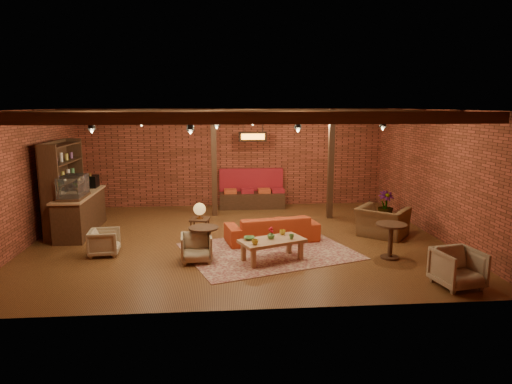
{
  "coord_description": "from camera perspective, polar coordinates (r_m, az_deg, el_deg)",
  "views": [
    {
      "loc": [
        -0.45,
        -10.98,
        3.31
      ],
      "look_at": [
        0.46,
        0.2,
        1.16
      ],
      "focal_mm": 32.0,
      "sensor_mm": 36.0,
      "label": 1
    }
  ],
  "objects": [
    {
      "name": "floor",
      "position": [
        11.48,
        -2.22,
        -5.94
      ],
      "size": [
        10.0,
        10.0,
        0.0
      ],
      "primitive_type": "plane",
      "color": "#391B0E",
      "rests_on": "ground"
    },
    {
      "name": "armchair_far",
      "position": [
        9.27,
        23.94,
        -8.49
      ],
      "size": [
        0.88,
        0.84,
        0.79
      ],
      "primitive_type": "imported",
      "rotation": [
        0.0,
        0.0,
        0.18
      ],
      "color": "beige",
      "rests_on": "floor"
    },
    {
      "name": "plant_counter",
      "position": [
        12.86,
        -20.61,
        0.77
      ],
      "size": [
        0.35,
        0.39,
        0.3
      ],
      "primitive_type": "imported",
      "color": "#337F33",
      "rests_on": "service_counter"
    },
    {
      "name": "ceiling_spotlights",
      "position": [
        11.0,
        -2.33,
        8.47
      ],
      "size": [
        6.4,
        4.4,
        0.28
      ],
      "primitive_type": null,
      "color": "black",
      "rests_on": "ceiling"
    },
    {
      "name": "rug",
      "position": [
        10.57,
        1.56,
        -7.39
      ],
      "size": [
        4.35,
        3.81,
        0.01
      ],
      "primitive_type": "cube",
      "rotation": [
        0.0,
        0.0,
        0.33
      ],
      "color": "maroon",
      "rests_on": "floor"
    },
    {
      "name": "side_table_book",
      "position": [
        12.46,
        15.03,
        -2.79
      ],
      "size": [
        0.47,
        0.47,
        0.51
      ],
      "rotation": [
        0.0,
        0.0,
        0.06
      ],
      "color": "black",
      "rests_on": "floor"
    },
    {
      "name": "ceiling_pipe",
      "position": [
        12.6,
        -2.64,
        8.72
      ],
      "size": [
        9.6,
        0.12,
        0.12
      ],
      "primitive_type": "cylinder",
      "rotation": [
        0.0,
        1.57,
        0.0
      ],
      "color": "black",
      "rests_on": "ceiling"
    },
    {
      "name": "armchair_right",
      "position": [
        12.05,
        15.55,
        -3.03
      ],
      "size": [
        1.37,
        1.33,
        1.02
      ],
      "primitive_type": "imported",
      "rotation": [
        0.0,
        0.0,
        2.43
      ],
      "color": "brown",
      "rests_on": "floor"
    },
    {
      "name": "side_table_lamp",
      "position": [
        11.29,
        -7.06,
        -2.49
      ],
      "size": [
        0.52,
        0.52,
        0.95
      ],
      "rotation": [
        0.0,
        0.0,
        -0.16
      ],
      "color": "black",
      "rests_on": "floor"
    },
    {
      "name": "sofa",
      "position": [
        11.25,
        2.0,
        -4.56
      ],
      "size": [
        2.37,
        1.29,
        0.65
      ],
      "primitive_type": "imported",
      "rotation": [
        0.0,
        0.0,
        3.33
      ],
      "color": "#A23216",
      "rests_on": "floor"
    },
    {
      "name": "post_left",
      "position": [
        13.69,
        -5.26,
        3.61
      ],
      "size": [
        0.16,
        0.16,
        3.2
      ],
      "primitive_type": "cube",
      "color": "black",
      "rests_on": "ground"
    },
    {
      "name": "wall_left",
      "position": [
        12.01,
        -26.87,
        1.46
      ],
      "size": [
        0.02,
        8.0,
        3.2
      ],
      "primitive_type": "cube",
      "color": "brown",
      "rests_on": "ground"
    },
    {
      "name": "wall_front",
      "position": [
        7.2,
        -0.93,
        -2.92
      ],
      "size": [
        10.0,
        0.02,
        3.2
      ],
      "primitive_type": "cube",
      "color": "brown",
      "rests_on": "ground"
    },
    {
      "name": "ceiling_beams",
      "position": [
        11.0,
        -2.34,
        9.62
      ],
      "size": [
        9.8,
        6.4,
        0.22
      ],
      "primitive_type": null,
      "color": "black",
      "rests_on": "ceiling"
    },
    {
      "name": "armchair_a",
      "position": [
        10.78,
        -18.44,
        -5.83
      ],
      "size": [
        0.63,
        0.67,
        0.64
      ],
      "primitive_type": "imported",
      "rotation": [
        0.0,
        0.0,
        1.64
      ],
      "color": "beige",
      "rests_on": "floor"
    },
    {
      "name": "post_right",
      "position": [
        13.49,
        9.34,
        3.4
      ],
      "size": [
        0.16,
        0.16,
        3.2
      ],
      "primitive_type": "cube",
      "color": "black",
      "rests_on": "ground"
    },
    {
      "name": "armchair_b",
      "position": [
        9.9,
        -7.45,
        -6.76
      ],
      "size": [
        0.69,
        0.65,
        0.67
      ],
      "primitive_type": "imported",
      "rotation": [
        0.0,
        0.0,
        0.07
      ],
      "color": "beige",
      "rests_on": "floor"
    },
    {
      "name": "shelving_hutch",
      "position": [
        12.92,
        -22.86,
        0.57
      ],
      "size": [
        0.52,
        2.0,
        2.4
      ],
      "primitive_type": null,
      "color": "black",
      "rests_on": "ground"
    },
    {
      "name": "round_table_left",
      "position": [
        10.12,
        -6.54,
        -5.59
      ],
      "size": [
        0.66,
        0.66,
        0.68
      ],
      "color": "black",
      "rests_on": "floor"
    },
    {
      "name": "plant_tall",
      "position": [
        13.75,
        16.06,
        1.79
      ],
      "size": [
        1.57,
        1.57,
        2.5
      ],
      "primitive_type": "imported",
      "rotation": [
        0.0,
        0.0,
        0.13
      ],
      "color": "#4C7F4C",
      "rests_on": "floor"
    },
    {
      "name": "coffee_table",
      "position": [
        9.86,
        1.93,
        -6.24
      ],
      "size": [
        1.53,
        1.15,
        0.72
      ],
      "rotation": [
        0.0,
        0.0,
        0.39
      ],
      "color": "#A77A4E",
      "rests_on": "floor"
    },
    {
      "name": "banquette",
      "position": [
        14.84,
        -0.52,
        -0.08
      ],
      "size": [
        2.1,
        0.7,
        1.0
      ],
      "primitive_type": null,
      "color": "maroon",
      "rests_on": "ground"
    },
    {
      "name": "wall_right",
      "position": [
        12.38,
        21.53,
        2.13
      ],
      "size": [
        0.02,
        8.0,
        3.2
      ],
      "primitive_type": "cube",
      "color": "brown",
      "rests_on": "ground"
    },
    {
      "name": "round_table_right",
      "position": [
        10.39,
        16.5,
        -5.21
      ],
      "size": [
        0.67,
        0.67,
        0.78
      ],
      "color": "black",
      "rests_on": "floor"
    },
    {
      "name": "wall_back",
      "position": [
        15.09,
        -2.93,
        4.31
      ],
      "size": [
        10.0,
        0.02,
        3.2
      ],
      "primitive_type": "cube",
      "color": "brown",
      "rests_on": "ground"
    },
    {
      "name": "service_sign",
      "position": [
        14.16,
        -0.4,
        6.94
      ],
      "size": [
        0.86,
        0.06,
        0.3
      ],
      "primitive_type": "cube",
      "color": "orange",
      "rests_on": "ceiling"
    },
    {
      "name": "service_counter",
      "position": [
        12.78,
        -21.16,
        -1.25
      ],
      "size": [
        0.8,
        2.5,
        1.6
      ],
      "primitive_type": null,
      "color": "black",
      "rests_on": "ground"
    },
    {
      "name": "ceiling",
      "position": [
        10.99,
        -2.34,
        10.24
      ],
      "size": [
        10.0,
        8.0,
        0.02
      ],
      "primitive_type": "cube",
      "color": "black",
      "rests_on": "wall_back"
    }
  ]
}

